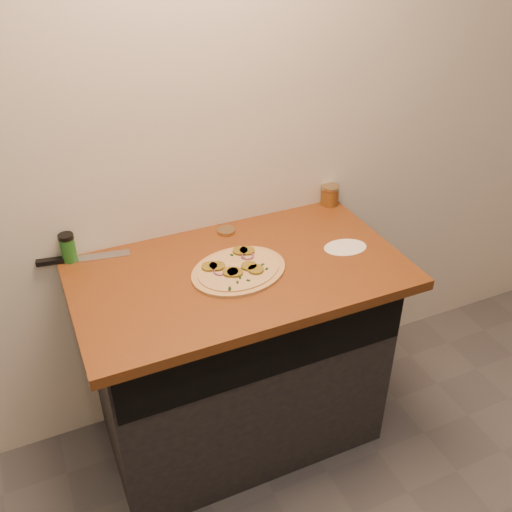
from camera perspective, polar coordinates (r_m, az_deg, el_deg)
name	(u,v)px	position (r m, az deg, el deg)	size (l,w,h in m)	color
cabinet	(238,359)	(2.38, -1.81, -10.23)	(1.10, 0.60, 0.86)	black
countertop	(239,273)	(2.08, -1.70, -1.69)	(1.20, 0.70, 0.04)	brown
pizza	(238,269)	(2.04, -1.80, -1.35)	(0.43, 0.43, 0.02)	tan
chefs_knife	(75,259)	(2.21, -17.63, -0.27)	(0.34, 0.09, 0.02)	#B7BAC1
mason_jar_lid	(226,231)	(2.28, -3.00, 2.52)	(0.07, 0.07, 0.02)	tan
salsa_jar	(330,195)	(2.49, 7.39, 6.08)	(0.08, 0.08, 0.09)	#9C110F
spice_shaker	(68,248)	(2.19, -18.29, 0.80)	(0.06, 0.06, 0.11)	#1D5D1E
flour_spill	(345,247)	(2.21, 8.91, 0.87)	(0.17, 0.17, 0.00)	silver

